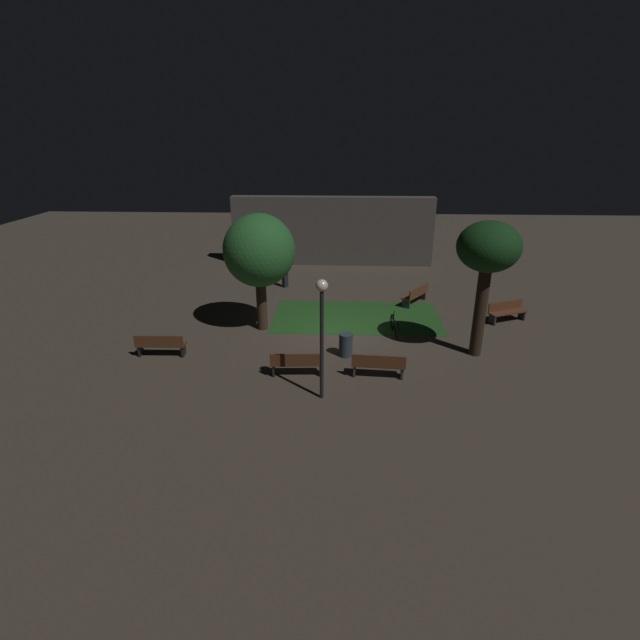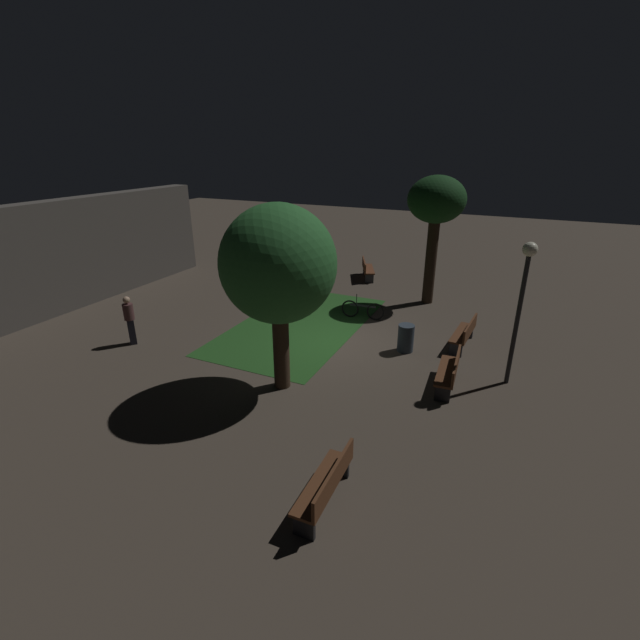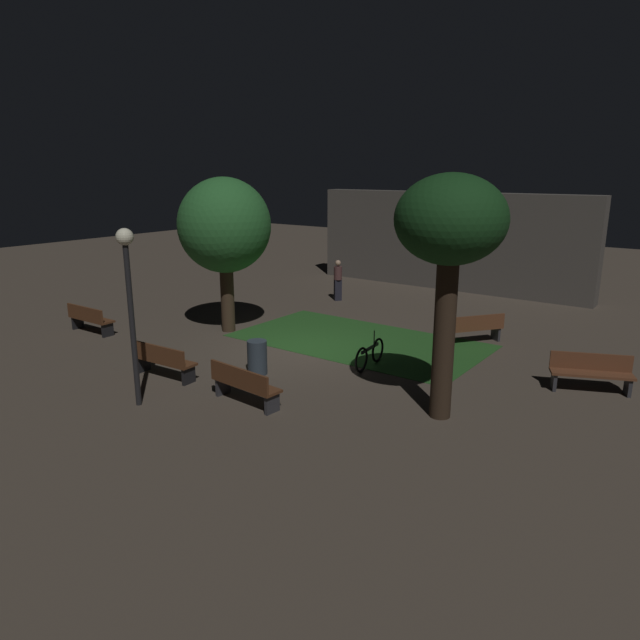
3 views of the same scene
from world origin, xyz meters
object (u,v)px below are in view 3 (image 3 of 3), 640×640
Objects in this scene: tree_back_right at (450,228)px; bench_lawn_edge at (591,371)px; bench_near_trees at (244,384)px; bicycle at (370,354)px; bench_front_left at (475,328)px; bench_front_right at (89,318)px; trash_bin at (257,357)px; tree_back_left at (224,227)px; lamp_post_plaza_west at (129,285)px; bench_by_lamp at (162,360)px; pedestrian at (338,279)px.

bench_lawn_edge is at bearing 56.90° from tree_back_right.
bench_near_trees is 0.99× the size of bench_lawn_edge.
bicycle is (-2.82, 1.79, -3.57)m from tree_back_right.
tree_back_right is at bearing -75.24° from bench_front_left.
bench_front_right is 6.83m from trash_bin.
bench_near_trees reaches higher than trash_bin.
tree_back_left is 5.14m from trash_bin.
bicycle reaches higher than bench_near_trees.
lamp_post_plaza_west reaches higher than trash_bin.
bench_by_lamp is at bearing -148.37° from bench_lawn_edge.
bench_lawn_edge and bench_front_right have the same top height.
trash_bin is at bearing -133.24° from bicycle.
tree_back_right is at bearing -32.35° from bicycle.
tree_back_left is 6.13m from lamp_post_plaza_west.
bench_front_left is 0.96× the size of bench_front_right.
bench_front_left is (5.06, 7.43, 0.00)m from bench_by_lamp.
lamp_post_plaza_west is (-5.60, -3.37, -1.23)m from tree_back_right.
tree_back_left reaches higher than trash_bin.
bench_near_trees is 2.10× the size of trash_bin.
lamp_post_plaza_west is at bearing -23.77° from bench_front_right.
tree_back_right reaches higher than bench_front_left.
bicycle is (0.93, 3.77, -0.14)m from bench_near_trees.
trash_bin is at bearing 44.35° from bench_by_lamp.
bicycle reaches higher than trash_bin.
bicycle reaches higher than bench_lawn_edge.
bench_by_lamp is at bearing -163.08° from tree_back_right.
bench_by_lamp reaches higher than trash_bin.
tree_back_right is at bearing 3.47° from bench_front_right.
trash_bin is (-4.83, -0.35, -3.48)m from tree_back_right.
bench_front_left is at bearing 59.65° from trash_bin.
bench_near_trees is 1.01× the size of bench_front_right.
tree_back_right is 11.60m from pedestrian.
pedestrian is at bearing 98.77° from bench_by_lamp.
pedestrian is at bearing 111.23° from trash_bin.
tree_back_left is 6.24m from pedestrian.
bench_near_trees is 3.20m from lamp_post_plaza_west.
bench_near_trees is at bearing -107.29° from bench_front_left.
bench_by_lamp is 2.75m from bench_near_trees.
bicycle is at bearing 76.19° from bench_near_trees.
bench_front_right is at bearing -163.55° from bench_lawn_edge.
bench_front_right is 0.47× the size of lamp_post_plaza_west.
bench_front_left reaches higher than trash_bin.
tree_back_left is 3.00× the size of pedestrian.
bicycle reaches higher than bench_by_lamp.
bench_front_right is (-7.91, 1.27, 0.00)m from bench_near_trees.
trash_bin is 0.54× the size of pedestrian.
tree_back_right is 3.09× the size of pedestrian.
pedestrian is (-8.01, 7.82, -3.07)m from tree_back_right.
tree_back_right reaches higher than bicycle.
pedestrian is (-3.17, 8.17, 0.41)m from trash_bin.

